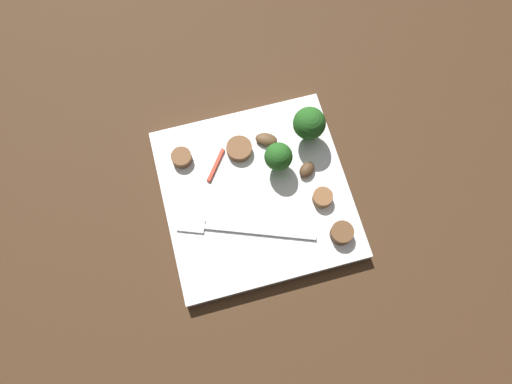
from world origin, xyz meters
name	(u,v)px	position (x,y,z in m)	size (l,w,h in m)	color
ground_plane	(256,196)	(0.00, 0.00, 0.00)	(1.40, 1.40, 0.00)	#422B19
plate	(256,194)	(0.00, 0.00, 0.01)	(0.24, 0.24, 0.02)	white
fork	(236,230)	(0.04, 0.04, 0.02)	(0.17, 0.08, 0.00)	silver
broccoli_floret_0	(309,124)	(-0.09, -0.06, 0.05)	(0.04, 0.04, 0.06)	#296420
broccoli_floret_1	(278,157)	(-0.04, -0.03, 0.05)	(0.04, 0.04, 0.05)	#296420
sausage_slice_0	(182,158)	(0.09, -0.07, 0.02)	(0.03, 0.03, 0.01)	brown
sausage_slice_1	(322,198)	(-0.08, 0.03, 0.02)	(0.03, 0.03, 0.01)	brown
sausage_slice_2	(239,149)	(0.01, -0.06, 0.02)	(0.04, 0.04, 0.01)	brown
sausage_slice_3	(342,233)	(-0.09, 0.08, 0.03)	(0.03, 0.03, 0.02)	brown
mushroom_0	(266,139)	(-0.03, -0.07, 0.02)	(0.03, 0.02, 0.01)	brown
mushroom_1	(307,170)	(-0.07, -0.01, 0.02)	(0.02, 0.02, 0.01)	#4C331E
pepper_strip_0	(216,165)	(0.04, -0.05, 0.02)	(0.05, 0.00, 0.00)	red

